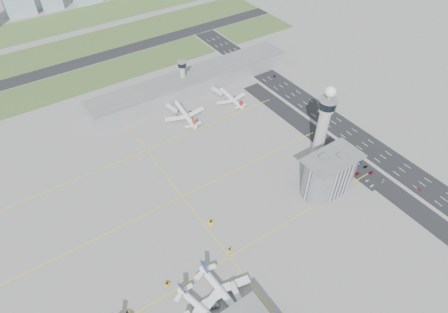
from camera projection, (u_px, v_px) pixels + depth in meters
ground at (251, 199)px, 269.04m from camera, size 1000.00×1000.00×0.00m
grass_strip_0 at (108, 73)px, 396.65m from camera, size 480.00×50.00×0.08m
grass_strip_1 at (84, 45)px, 441.93m from camera, size 480.00×60.00×0.08m
grass_strip_2 at (64, 22)px, 490.22m from camera, size 480.00×70.00×0.08m
runway at (96, 58)px, 418.97m from camera, size 480.00×22.00×0.10m
highway at (360, 141)px, 316.03m from camera, size 28.00×500.00×0.10m
barrier_left at (348, 146)px, 309.93m from camera, size 0.60×500.00×1.20m
barrier_right at (371, 134)px, 321.38m from camera, size 0.60×500.00×1.20m
landside_road at (348, 159)px, 299.78m from camera, size 18.00×260.00×0.08m
parking_lot at (358, 169)px, 291.71m from camera, size 20.00×44.00×0.10m
taxiway_line_h_0 at (229, 257)px, 234.57m from camera, size 260.00×0.60×0.01m
taxiway_line_h_1 at (182, 197)px, 270.78m from camera, size 260.00×0.60×0.01m
taxiway_line_h_2 at (146, 151)px, 307.00m from camera, size 260.00×0.60×0.01m
taxiway_line_v at (182, 197)px, 270.78m from camera, size 0.60×260.00×0.01m
control_tower at (324, 120)px, 279.33m from camera, size 14.00×14.00×64.50m
secondary_tower at (183, 74)px, 358.99m from camera, size 8.60×8.60×31.90m
admin_building at (329, 173)px, 266.55m from camera, size 42.00×24.00×33.50m
terminal_pier at (193, 81)px, 369.33m from camera, size 210.00×32.00×15.80m
airplane_near_b at (204, 309)px, 204.56m from camera, size 42.58×46.73×11.02m
airplane_near_c at (224, 293)px, 210.73m from camera, size 40.31×46.46×12.33m
airplane_far_a at (184, 111)px, 336.09m from camera, size 43.72×49.80×12.83m
airplane_far_b at (231, 96)px, 355.30m from camera, size 33.91×39.36×10.65m
jet_bridge_near_2 at (242, 306)px, 208.59m from camera, size 5.39×14.31×5.70m
jet_bridge_far_0 at (167, 106)px, 347.59m from camera, size 5.39×14.31×5.70m
jet_bridge_far_1 at (212, 89)px, 368.04m from camera, size 5.39×14.31×5.70m
tug_0 at (127, 313)px, 207.72m from camera, size 3.74×3.25×1.82m
tug_1 at (167, 284)px, 220.46m from camera, size 3.48×3.66×1.75m
tug_2 at (230, 250)px, 237.53m from camera, size 3.39×3.07×1.63m
tug_3 at (211, 222)px, 252.84m from camera, size 3.95×4.31×2.07m
tug_4 at (176, 118)px, 338.00m from camera, size 3.36×2.54×1.80m
tug_5 at (237, 103)px, 354.45m from camera, size 3.31×2.66×1.69m
car_lot_0 at (372, 186)px, 277.80m from camera, size 3.72×1.53×1.26m
car_lot_1 at (367, 181)px, 281.68m from camera, size 3.51×1.71×1.11m
car_lot_2 at (357, 174)px, 286.90m from camera, size 4.68×2.58×1.24m
car_lot_3 at (353, 170)px, 289.69m from camera, size 4.45×2.32×1.23m
car_lot_4 at (344, 162)px, 296.67m from camera, size 3.61×1.61×1.21m
car_lot_5 at (336, 157)px, 300.32m from camera, size 3.94×1.79×1.25m
car_lot_6 at (383, 181)px, 281.40m from camera, size 4.62×2.70×1.21m
car_lot_7 at (371, 173)px, 287.77m from camera, size 4.33×2.33×1.19m
car_lot_8 at (365, 167)px, 292.39m from camera, size 3.80×1.77×1.26m
car_lot_9 at (360, 164)px, 294.86m from camera, size 4.08×1.67×1.32m
car_lot_10 at (352, 157)px, 300.27m from camera, size 4.01×2.09×1.08m
car_lot_11 at (345, 153)px, 303.58m from camera, size 4.53×2.08×1.28m
car_hw_0 at (420, 189)px, 275.35m from camera, size 1.41×3.23×1.08m
car_hw_1 at (325, 116)px, 340.15m from camera, size 1.92×3.92×1.24m
car_hw_2 at (275, 76)px, 390.46m from camera, size 2.33×4.57×1.24m
car_hw_4 at (233, 57)px, 420.75m from camera, size 1.87×3.66×1.19m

